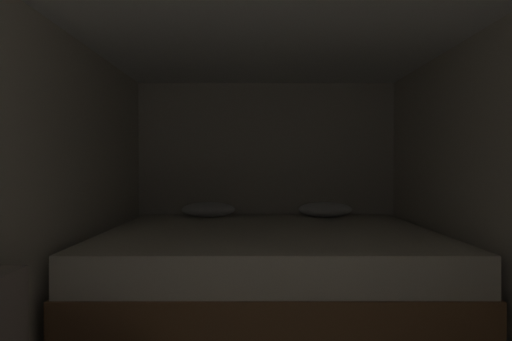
{
  "coord_description": "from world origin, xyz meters",
  "views": [
    {
      "loc": [
        -0.1,
        -0.36,
        1.23
      ],
      "look_at": [
        -0.09,
        2.64,
        1.2
      ],
      "focal_mm": 29.97,
      "sensor_mm": 36.0,
      "label": 1
    }
  ],
  "objects": [
    {
      "name": "bed",
      "position": [
        0.0,
        2.94,
        0.38
      ],
      "size": [
        2.48,
        2.02,
        0.89
      ],
      "color": "brown",
      "rests_on": "ground"
    },
    {
      "name": "wall_back",
      "position": [
        0.0,
        4.01,
        1.04
      ],
      "size": [
        2.7,
        0.05,
        2.08
      ],
      "primitive_type": "cube",
      "color": "beige",
      "rests_on": "ground"
    }
  ]
}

